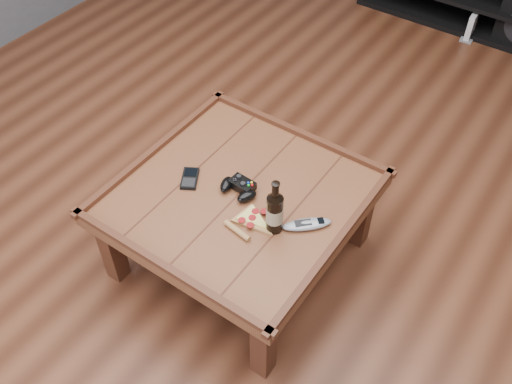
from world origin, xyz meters
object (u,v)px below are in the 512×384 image
Objects in this scene: game_console at (471,27)px; pizza_slice at (250,221)px; game_controller at (239,188)px; smartphone at (190,178)px; beer_bottle at (275,211)px; coffee_table at (239,203)px; remote_control at (307,224)px.

pizza_slice is at bearing -95.95° from game_console.
pizza_slice is (0.14, -0.11, -0.02)m from game_controller.
beer_bottle is at bearing -33.12° from smartphone.
beer_bottle is at bearing -93.76° from game_console.
pizza_slice is at bearing -35.92° from game_controller.
beer_bottle is 1.38× the size of game_console.
beer_bottle reaches higher than coffee_table.
smartphone is at bearing -127.68° from remote_control.
beer_bottle is 0.48m from smartphone.
smartphone is at bearing -178.92° from pizza_slice.
remote_control is (0.57, 0.07, 0.01)m from smartphone.
beer_bottle reaches higher than game_controller.
beer_bottle is at bearing 24.58° from pizza_slice.
coffee_table reaches higher than smartphone.
game_console is at bearing 88.51° from game_controller.
remote_control is at bearing 39.09° from beer_bottle.
pizza_slice reaches higher than smartphone.
coffee_table is at bearing 162.28° from beer_bottle.
smartphone reaches higher than game_console.
smartphone is 0.57m from remote_control.
game_controller is 1.33× the size of smartphone.
pizza_slice is at bearing -164.00° from beer_bottle.
beer_bottle reaches higher than smartphone.
beer_bottle is 0.14m from pizza_slice.
pizza_slice is at bearing -38.28° from smartphone.
smartphone is 0.75× the size of game_console.
beer_bottle is 1.83× the size of smartphone.
remote_control is at bearing -24.08° from smartphone.
game_console is at bearing 49.74° from smartphone.
beer_bottle is 1.38× the size of game_controller.
pizza_slice is 1.77× the size of smartphone.
game_controller is 1.00× the size of game_console.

